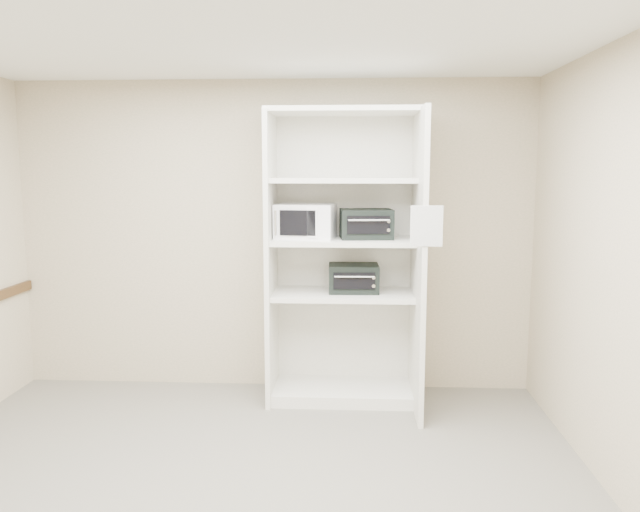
{
  "coord_description": "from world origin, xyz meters",
  "views": [
    {
      "loc": [
        0.7,
        -3.42,
        1.94
      ],
      "look_at": [
        0.45,
        1.34,
        1.27
      ],
      "focal_mm": 35.0,
      "sensor_mm": 36.0,
      "label": 1
    }
  ],
  "objects_px": {
    "toaster_oven_lower": "(354,278)",
    "toaster_oven_upper": "(366,224)",
    "microwave": "(306,221)",
    "shelving_unit": "(349,267)"
  },
  "relations": [
    {
      "from": "toaster_oven_lower",
      "to": "toaster_oven_upper",
      "type": "bearing_deg",
      "value": -4.49
    },
    {
      "from": "microwave",
      "to": "toaster_oven_upper",
      "type": "distance_m",
      "value": 0.5
    },
    {
      "from": "toaster_oven_upper",
      "to": "toaster_oven_lower",
      "type": "distance_m",
      "value": 0.47
    },
    {
      "from": "toaster_oven_lower",
      "to": "microwave",
      "type": "bearing_deg",
      "value": 178.98
    },
    {
      "from": "microwave",
      "to": "toaster_oven_upper",
      "type": "relative_size",
      "value": 1.12
    },
    {
      "from": "shelving_unit",
      "to": "toaster_oven_lower",
      "type": "height_order",
      "value": "shelving_unit"
    },
    {
      "from": "shelving_unit",
      "to": "toaster_oven_upper",
      "type": "xyz_separation_m",
      "value": [
        0.14,
        0.02,
        0.36
      ]
    },
    {
      "from": "shelving_unit",
      "to": "microwave",
      "type": "distance_m",
      "value": 0.52
    },
    {
      "from": "shelving_unit",
      "to": "toaster_oven_upper",
      "type": "bearing_deg",
      "value": 7.82
    },
    {
      "from": "microwave",
      "to": "toaster_oven_upper",
      "type": "bearing_deg",
      "value": 6.99
    }
  ]
}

